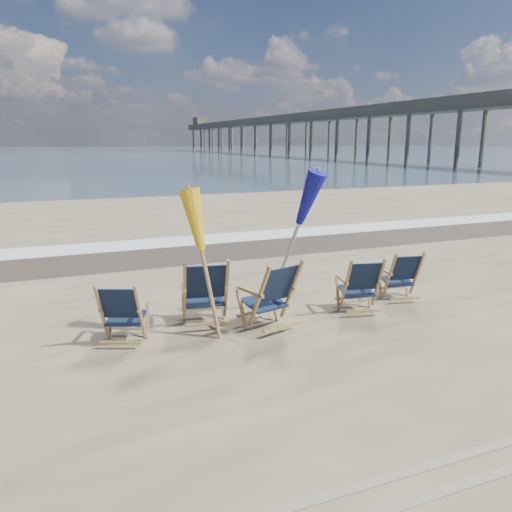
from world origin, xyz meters
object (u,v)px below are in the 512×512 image
(beach_chair_2, at_px, (292,292))
(fishing_pier, at_px, (303,129))
(beach_chair_1, at_px, (226,292))
(beach_chair_3, at_px, (378,285))
(beach_chair_0, at_px, (140,314))
(umbrella_yellow, at_px, (205,227))
(beach_chair_4, at_px, (417,275))
(umbrella_blue, at_px, (290,197))

(beach_chair_2, bearing_deg, fishing_pier, -132.67)
(beach_chair_1, height_order, beach_chair_3, beach_chair_1)
(beach_chair_0, xyz_separation_m, beach_chair_2, (2.21, -0.11, 0.08))
(umbrella_yellow, bearing_deg, beach_chair_2, -5.75)
(beach_chair_0, height_order, umbrella_yellow, umbrella_yellow)
(beach_chair_2, xyz_separation_m, beach_chair_3, (1.54, 0.01, -0.06))
(beach_chair_3, height_order, beach_chair_4, beach_chair_3)
(beach_chair_0, relative_size, umbrella_yellow, 0.44)
(fishing_pier, bearing_deg, beach_chair_1, -118.14)
(beach_chair_2, height_order, fishing_pier, fishing_pier)
(umbrella_blue, xyz_separation_m, fishing_pier, (37.58, 72.17, 2.77))
(umbrella_yellow, bearing_deg, fishing_pier, 61.71)
(beach_chair_1, bearing_deg, fishing_pier, -108.00)
(beach_chair_0, bearing_deg, beach_chair_2, -159.56)
(umbrella_yellow, bearing_deg, beach_chair_3, -2.47)
(beach_chair_2, height_order, umbrella_blue, umbrella_blue)
(beach_chair_1, bearing_deg, umbrella_yellow, 43.49)
(beach_chair_0, bearing_deg, beach_chair_4, -154.21)
(beach_chair_0, height_order, beach_chair_2, beach_chair_2)
(beach_chair_0, bearing_deg, beach_chair_3, -158.25)
(beach_chair_0, xyz_separation_m, umbrella_yellow, (0.94, 0.01, 1.13))
(beach_chair_1, bearing_deg, beach_chair_4, -170.90)
(beach_chair_1, relative_size, fishing_pier, 0.01)
(umbrella_yellow, relative_size, umbrella_blue, 0.87)
(beach_chair_4, distance_m, fishing_pier, 80.70)
(beach_chair_3, distance_m, beach_chair_4, 1.07)
(beach_chair_4, distance_m, umbrella_yellow, 4.01)
(beach_chair_3, bearing_deg, beach_chair_0, 11.00)
(beach_chair_4, relative_size, fishing_pier, 0.01)
(beach_chair_0, bearing_deg, umbrella_yellow, -155.72)
(beach_chair_1, relative_size, umbrella_yellow, 0.52)
(beach_chair_2, bearing_deg, beach_chair_1, -38.02)
(beach_chair_0, bearing_deg, fishing_pier, -95.47)
(beach_chair_2, bearing_deg, umbrella_blue, -127.26)
(beach_chair_1, relative_size, beach_chair_2, 1.01)
(umbrella_yellow, bearing_deg, beach_chair_1, 33.36)
(beach_chair_3, bearing_deg, beach_chair_2, 12.89)
(beach_chair_1, bearing_deg, beach_chair_3, -178.49)
(beach_chair_1, xyz_separation_m, beach_chair_2, (0.90, -0.38, -0.00))
(beach_chair_2, distance_m, beach_chair_4, 2.59)
(beach_chair_1, bearing_deg, umbrella_blue, -158.46)
(umbrella_blue, bearing_deg, beach_chair_0, -168.64)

